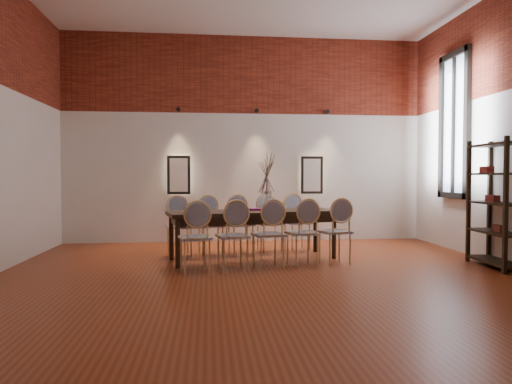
{
  "coord_description": "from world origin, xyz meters",
  "views": [
    {
      "loc": [
        -0.74,
        -5.42,
        1.28
      ],
      "look_at": [
        -0.05,
        1.12,
        1.05
      ],
      "focal_mm": 32.0,
      "sensor_mm": 36.0,
      "label": 1
    }
  ],
  "objects": [
    {
      "name": "floor",
      "position": [
        0.0,
        0.0,
        -0.01
      ],
      "size": [
        7.0,
        7.0,
        0.02
      ],
      "primitive_type": "cube",
      "color": "brown",
      "rests_on": "ground"
    },
    {
      "name": "wall_back",
      "position": [
        0.0,
        3.55,
        2.0
      ],
      "size": [
        7.0,
        0.1,
        4.0
      ],
      "primitive_type": "cube",
      "color": "silver",
      "rests_on": "ground"
    },
    {
      "name": "wall_front",
      "position": [
        0.0,
        -3.55,
        2.0
      ],
      "size": [
        7.0,
        0.1,
        4.0
      ],
      "primitive_type": "cube",
      "color": "silver",
      "rests_on": "ground"
    },
    {
      "name": "brick_band_back",
      "position": [
        0.0,
        3.48,
        3.25
      ],
      "size": [
        7.0,
        0.02,
        1.5
      ],
      "primitive_type": "cube",
      "color": "maroon",
      "rests_on": "ground"
    },
    {
      "name": "niche_left",
      "position": [
        -1.3,
        3.45,
        1.3
      ],
      "size": [
        0.36,
        0.06,
        0.66
      ],
      "primitive_type": "cube",
      "color": "#FFEAC6",
      "rests_on": "wall_back"
    },
    {
      "name": "niche_right",
      "position": [
        1.3,
        3.45,
        1.3
      ],
      "size": [
        0.36,
        0.06,
        0.66
      ],
      "primitive_type": "cube",
      "color": "#FFEAC6",
      "rests_on": "wall_back"
    },
    {
      "name": "spot_fixture_left",
      "position": [
        -1.3,
        3.42,
        2.55
      ],
      "size": [
        0.08,
        0.1,
        0.08
      ],
      "primitive_type": "cylinder",
      "rotation": [
        1.57,
        0.0,
        0.0
      ],
      "color": "black",
      "rests_on": "wall_back"
    },
    {
      "name": "spot_fixture_mid",
      "position": [
        0.2,
        3.42,
        2.55
      ],
      "size": [
        0.08,
        0.1,
        0.08
      ],
      "primitive_type": "cylinder",
      "rotation": [
        1.57,
        0.0,
        0.0
      ],
      "color": "black",
      "rests_on": "wall_back"
    },
    {
      "name": "spot_fixture_right",
      "position": [
        1.6,
        3.42,
        2.55
      ],
      "size": [
        0.08,
        0.1,
        0.08
      ],
      "primitive_type": "cylinder",
      "rotation": [
        1.57,
        0.0,
        0.0
      ],
      "color": "black",
      "rests_on": "wall_back"
    },
    {
      "name": "window_glass",
      "position": [
        3.46,
        2.0,
        2.15
      ],
      "size": [
        0.02,
        0.78,
        2.38
      ],
      "primitive_type": "cube",
      "color": "silver",
      "rests_on": "wall_right"
    },
    {
      "name": "window_frame",
      "position": [
        3.44,
        2.0,
        2.15
      ],
      "size": [
        0.08,
        0.9,
        2.5
      ],
      "primitive_type": "cube",
      "color": "black",
      "rests_on": "wall_right"
    },
    {
      "name": "window_mullion",
      "position": [
        3.44,
        2.0,
        2.15
      ],
      "size": [
        0.06,
        0.06,
        2.4
      ],
      "primitive_type": "cube",
      "color": "black",
      "rests_on": "wall_right"
    },
    {
      "name": "dining_table",
      "position": [
        -0.05,
        1.52,
        0.38
      ],
      "size": [
        2.69,
        1.34,
        0.75
      ],
      "primitive_type": "cube",
      "rotation": [
        0.0,
        0.0,
        0.21
      ],
      "color": "black",
      "rests_on": "floor"
    },
    {
      "name": "chair_near_a",
      "position": [
        -0.91,
        0.63,
        0.47
      ],
      "size": [
        0.52,
        0.52,
        0.94
      ],
      "primitive_type": null,
      "rotation": [
        0.0,
        0.0,
        0.21
      ],
      "color": "tan",
      "rests_on": "floor"
    },
    {
      "name": "chair_near_b",
      "position": [
        -0.41,
        0.73,
        0.47
      ],
      "size": [
        0.52,
        0.52,
        0.94
      ],
      "primitive_type": null,
      "rotation": [
        0.0,
        0.0,
        0.21
      ],
      "color": "tan",
      "rests_on": "floor"
    },
    {
      "name": "chair_near_c",
      "position": [
        0.09,
        0.84,
        0.47
      ],
      "size": [
        0.52,
        0.52,
        0.94
      ],
      "primitive_type": null,
      "rotation": [
        0.0,
        0.0,
        0.21
      ],
      "color": "tan",
      "rests_on": "floor"
    },
    {
      "name": "chair_near_d",
      "position": [
        0.6,
        0.95,
        0.47
      ],
      "size": [
        0.52,
        0.52,
        0.94
      ],
      "primitive_type": null,
      "rotation": [
        0.0,
        0.0,
        0.21
      ],
      "color": "tan",
      "rests_on": "floor"
    },
    {
      "name": "chair_near_e",
      "position": [
        1.1,
        1.05,
        0.47
      ],
      "size": [
        0.52,
        0.52,
        0.94
      ],
      "primitive_type": null,
      "rotation": [
        0.0,
        0.0,
        0.21
      ],
      "color": "tan",
      "rests_on": "floor"
    },
    {
      "name": "chair_far_a",
      "position": [
        -1.2,
        1.98,
        0.47
      ],
      "size": [
        0.52,
        0.52,
        0.94
      ],
      "primitive_type": null,
      "rotation": [
        0.0,
        0.0,
        3.35
      ],
      "color": "tan",
      "rests_on": "floor"
    },
    {
      "name": "chair_far_b",
      "position": [
        -0.7,
        2.09,
        0.47
      ],
      "size": [
        0.52,
        0.52,
        0.94
      ],
      "primitive_type": null,
      "rotation": [
        0.0,
        0.0,
        3.35
      ],
      "color": "tan",
      "rests_on": "floor"
    },
    {
      "name": "chair_far_c",
      "position": [
        -0.2,
        2.2,
        0.47
      ],
      "size": [
        0.52,
        0.52,
        0.94
      ],
      "primitive_type": null,
      "rotation": [
        0.0,
        0.0,
        3.35
      ],
      "color": "tan",
      "rests_on": "floor"
    },
    {
      "name": "chair_far_d",
      "position": [
        0.31,
        2.3,
        0.47
      ],
      "size": [
        0.52,
        0.52,
        0.94
      ],
      "primitive_type": null,
      "rotation": [
        0.0,
        0.0,
        3.35
      ],
      "color": "tan",
      "rests_on": "floor"
    },
    {
      "name": "chair_far_e",
      "position": [
        0.81,
        2.41,
        0.47
      ],
      "size": [
        0.52,
        0.52,
        0.94
      ],
      "primitive_type": null,
      "rotation": [
        0.0,
        0.0,
        3.35
      ],
      "color": "tan",
      "rests_on": "floor"
    },
    {
      "name": "vase",
      "position": [
        0.16,
        1.56,
        0.9
      ],
      "size": [
        0.14,
        0.14,
        0.3
      ],
      "primitive_type": "cylinder",
      "color": "silver",
      "rests_on": "dining_table"
    },
    {
      "name": "dried_branches",
      "position": [
        0.16,
        1.56,
        1.35
      ],
      "size": [
        0.5,
        0.5,
        0.7
      ],
      "primitive_type": null,
      "color": "#51392F",
      "rests_on": "vase"
    },
    {
      "name": "bowl",
      "position": [
        -0.3,
        1.41,
        0.84
      ],
      "size": [
        0.24,
        0.24,
        0.18
      ],
      "primitive_type": "ellipsoid",
      "color": "brown",
      "rests_on": "dining_table"
    },
    {
      "name": "book",
      "position": [
        0.01,
        1.61,
        0.77
      ],
      "size": [
        0.29,
        0.23,
        0.03
      ],
      "primitive_type": "cube",
      "rotation": [
        0.0,
        0.0,
        0.21
      ],
      "color": "#831C6B",
      "rests_on": "dining_table"
    },
    {
      "name": "shelving_rack",
      "position": [
        3.28,
        0.56,
        0.9
      ],
      "size": [
        0.44,
        1.02,
        1.8
      ],
      "primitive_type": null,
      "rotation": [
        0.0,
        0.0,
        -0.06
      ],
      "color": "black",
      "rests_on": "floor"
    }
  ]
}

